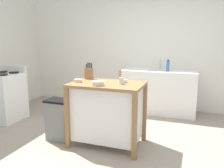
{
  "coord_description": "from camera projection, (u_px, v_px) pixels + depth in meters",
  "views": [
    {
      "loc": [
        1.06,
        -2.8,
        1.51
      ],
      "look_at": [
        -0.07,
        0.32,
        0.86
      ],
      "focal_mm": 36.37,
      "sensor_mm": 36.0,
      "label": 1
    }
  ],
  "objects": [
    {
      "name": "wall_back",
      "position": [
        144.0,
        49.0,
        5.04
      ],
      "size": [
        5.64,
        0.1,
        2.6
      ],
      "primitive_type": "cube",
      "color": "silver",
      "rests_on": "ground"
    },
    {
      "name": "knife_block",
      "position": [
        89.0,
        73.0,
        3.5
      ],
      "size": [
        0.11,
        0.09,
        0.25
      ],
      "color": "olive",
      "rests_on": "kitchen_island"
    },
    {
      "name": "bowl_ceramic_wide",
      "position": [
        123.0,
        81.0,
        3.23
      ],
      "size": [
        0.12,
        0.12,
        0.04
      ],
      "color": "silver",
      "rests_on": "kitchen_island"
    },
    {
      "name": "bottle_spray_cleaner",
      "position": [
        168.0,
        66.0,
        4.52
      ],
      "size": [
        0.06,
        0.06,
        0.23
      ],
      "color": "blue",
      "rests_on": "sink_counter"
    },
    {
      "name": "bowl_ceramic_small",
      "position": [
        78.0,
        80.0,
        3.25
      ],
      "size": [
        0.12,
        0.12,
        0.04
      ],
      "color": "beige",
      "rests_on": "kitchen_island"
    },
    {
      "name": "bowl_stoneware_deep",
      "position": [
        98.0,
        83.0,
        3.0
      ],
      "size": [
        0.16,
        0.16,
        0.06
      ],
      "color": "beige",
      "rests_on": "kitchen_island"
    },
    {
      "name": "kitchen_island",
      "position": [
        107.0,
        111.0,
        3.25
      ],
      "size": [
        1.02,
        0.66,
        0.91
      ],
      "color": "olive",
      "rests_on": "ground"
    },
    {
      "name": "sink_counter",
      "position": [
        158.0,
        91.0,
        4.75
      ],
      "size": [
        1.53,
        0.6,
        0.89
      ],
      "color": "white",
      "rests_on": "ground"
    },
    {
      "name": "ground_plane",
      "position": [
        109.0,
        148.0,
        3.22
      ],
      "size": [
        6.64,
        6.64,
        0.0
      ],
      "primitive_type": "plane",
      "color": "gray",
      "rests_on": "ground"
    },
    {
      "name": "pepper_grinder",
      "position": [
        120.0,
        75.0,
        3.37
      ],
      "size": [
        0.04,
        0.04,
        0.18
      ],
      "color": "#AD7F4C",
      "rests_on": "kitchen_island"
    },
    {
      "name": "drinking_cup",
      "position": [
        121.0,
        81.0,
        3.11
      ],
      "size": [
        0.07,
        0.07,
        0.09
      ],
      "color": "silver",
      "rests_on": "kitchen_island"
    },
    {
      "name": "trash_bin",
      "position": [
        59.0,
        119.0,
        3.45
      ],
      "size": [
        0.36,
        0.28,
        0.63
      ],
      "color": "slate",
      "rests_on": "ground"
    },
    {
      "name": "sink_faucet",
      "position": [
        160.0,
        64.0,
        4.77
      ],
      "size": [
        0.02,
        0.02,
        0.22
      ],
      "color": "#B7BCC1",
      "rests_on": "sink_counter"
    },
    {
      "name": "stove",
      "position": [
        5.0,
        97.0,
        4.28
      ],
      "size": [
        0.6,
        0.6,
        1.01
      ],
      "color": "silver",
      "rests_on": "ground"
    }
  ]
}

